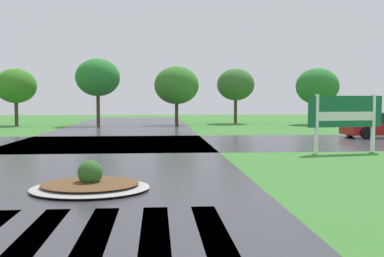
{
  "coord_description": "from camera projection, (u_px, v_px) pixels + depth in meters",
  "views": [
    {
      "loc": [
        2.3,
        -2.05,
        2.04
      ],
      "look_at": [
        3.51,
        13.58,
        1.04
      ],
      "focal_mm": 41.58,
      "sensor_mm": 36.0,
      "label": 1
    }
  ],
  "objects": [
    {
      "name": "asphalt_roadway",
      "position": [
        72.0,
        176.0,
        11.94
      ],
      "size": [
        9.38,
        80.0,
        0.01
      ],
      "primitive_type": "cube",
      "color": "#35353A",
      "rests_on": "ground"
    },
    {
      "name": "asphalt_cross_road",
      "position": [
        109.0,
        143.0,
        21.06
      ],
      "size": [
        90.0,
        8.44,
        0.01
      ],
      "primitive_type": "cube",
      "color": "#35353A",
      "rests_on": "ground"
    },
    {
      "name": "crosswalk_stripes",
      "position": [
        1.0,
        239.0,
        6.51
      ],
      "size": [
        6.75,
        3.53,
        0.01
      ],
      "color": "white",
      "rests_on": "ground"
    },
    {
      "name": "estate_billboard",
      "position": [
        345.0,
        114.0,
        17.09
      ],
      "size": [
        3.11,
        0.58,
        2.26
      ],
      "rotation": [
        0.0,
        0.0,
        3.3
      ],
      "color": "white",
      "rests_on": "ground"
    },
    {
      "name": "median_island",
      "position": [
        90.0,
        184.0,
        10.04
      ],
      "size": [
        2.68,
        2.31,
        0.68
      ],
      "color": "#9E9B93",
      "rests_on": "ground"
    },
    {
      "name": "car_silver_hatch",
      "position": [
        383.0,
        126.0,
        24.34
      ],
      "size": [
        4.44,
        2.17,
        1.36
      ],
      "rotation": [
        0.0,
        0.0,
        0.05
      ],
      "color": "maroon",
      "rests_on": "ground"
    },
    {
      "name": "background_treeline",
      "position": [
        96.0,
        81.0,
        36.51
      ],
      "size": [
        35.36,
        6.11,
        6.1
      ],
      "color": "#4C3823",
      "rests_on": "ground"
    }
  ]
}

